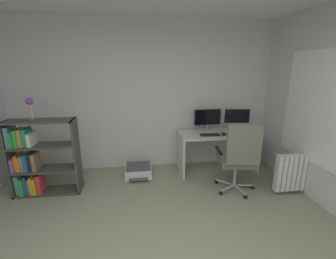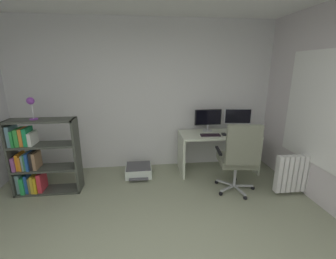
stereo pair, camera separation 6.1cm
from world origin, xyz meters
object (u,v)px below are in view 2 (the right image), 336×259
(keyboard, at_px, (210,135))
(desk_lamp, at_px, (31,104))
(desk, at_px, (218,143))
(printer, at_px, (139,170))
(monitor_main, at_px, (208,118))
(monitor_secondary, at_px, (238,117))
(radiator, at_px, (301,173))
(computer_mouse, at_px, (224,134))
(office_chair, at_px, (239,156))
(bookshelf, at_px, (36,159))

(keyboard, bearing_deg, desk_lamp, -169.52)
(desk, bearing_deg, printer, -178.92)
(monitor_main, relative_size, keyboard, 1.46)
(desk, distance_m, monitor_main, 0.49)
(keyboard, height_order, desk_lamp, desk_lamp)
(monitor_secondary, height_order, keyboard, monitor_secondary)
(keyboard, height_order, radiator, keyboard)
(computer_mouse, bearing_deg, keyboard, 172.91)
(desk, height_order, office_chair, office_chair)
(desk, height_order, bookshelf, bookshelf)
(bookshelf, relative_size, desk_lamp, 3.58)
(monitor_main, xyz_separation_m, monitor_secondary, (0.57, 0.00, 0.01))
(desk, distance_m, office_chair, 0.82)
(monitor_main, bearing_deg, bookshelf, -168.33)
(monitor_secondary, distance_m, office_chair, 1.11)
(printer, bearing_deg, desk_lamp, -165.26)
(keyboard, xyz_separation_m, bookshelf, (-2.76, -0.28, -0.20))
(monitor_main, xyz_separation_m, keyboard, (-0.04, -0.30, -0.23))
(bookshelf, bearing_deg, desk, 7.91)
(monitor_secondary, relative_size, bookshelf, 0.44)
(desk_lamp, distance_m, printer, 1.98)
(monitor_secondary, height_order, desk_lamp, desk_lamp)
(bookshelf, distance_m, radiator, 3.97)
(monitor_secondary, relative_size, desk_lamp, 1.56)
(computer_mouse, height_order, office_chair, office_chair)
(keyboard, relative_size, computer_mouse, 3.40)
(monitor_main, xyz_separation_m, office_chair, (0.20, -0.98, -0.35))
(computer_mouse, relative_size, printer, 0.20)
(computer_mouse, xyz_separation_m, desk_lamp, (-2.96, -0.27, 0.63))
(computer_mouse, distance_m, office_chair, 0.69)
(computer_mouse, xyz_separation_m, radiator, (0.92, -0.80, -0.40))
(bookshelf, distance_m, desk_lamp, 0.84)
(computer_mouse, xyz_separation_m, bookshelf, (-3.01, -0.27, -0.21))
(keyboard, bearing_deg, monitor_main, 87.75)
(monitor_secondary, height_order, radiator, monitor_secondary)
(desk, relative_size, office_chair, 1.23)
(computer_mouse, height_order, printer, computer_mouse)
(monitor_main, distance_m, keyboard, 0.38)
(desk, height_order, computer_mouse, computer_mouse)
(monitor_main, distance_m, office_chair, 1.06)
(office_chair, bearing_deg, radiator, -7.58)
(desk, relative_size, computer_mouse, 13.91)
(monitor_main, bearing_deg, desk, -46.72)
(monitor_main, height_order, printer, monitor_main)
(desk_lamp, bearing_deg, radiator, -7.75)
(monitor_main, relative_size, radiator, 0.64)
(desk, relative_size, bookshelf, 1.21)
(desk_lamp, relative_size, printer, 0.63)
(keyboard, height_order, computer_mouse, computer_mouse)
(keyboard, bearing_deg, printer, 179.93)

